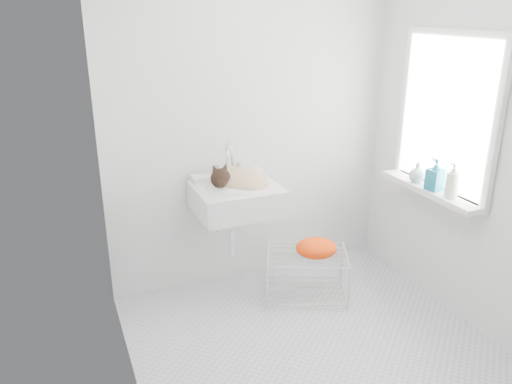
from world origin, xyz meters
name	(u,v)px	position (x,y,z in m)	size (l,w,h in m)	color
floor	(310,341)	(0.00, 0.00, 0.00)	(2.20, 2.00, 0.02)	silver
back_wall	(252,120)	(0.00, 1.00, 1.25)	(2.20, 0.02, 2.50)	silver
right_wall	(470,136)	(1.10, 0.00, 1.25)	(0.02, 2.00, 2.50)	silver
left_wall	(117,178)	(-1.10, 0.00, 1.25)	(0.02, 2.00, 2.50)	silver
window_glass	(448,115)	(1.09, 0.20, 1.35)	(0.01, 0.80, 1.00)	white
window_frame	(446,115)	(1.07, 0.20, 1.35)	(0.04, 0.90, 1.10)	white
windowsill	(430,190)	(1.01, 0.20, 0.83)	(0.16, 0.88, 0.04)	white
sink	(236,186)	(-0.22, 0.74, 0.85)	(0.58, 0.51, 0.23)	silver
faucet	(227,160)	(-0.22, 0.92, 0.99)	(0.21, 0.15, 0.21)	silver
cat	(239,181)	(-0.21, 0.72, 0.89)	(0.45, 0.39, 0.25)	tan
wire_rack	(306,277)	(0.24, 0.51, 0.15)	(0.57, 0.40, 0.34)	silver
towel	(316,252)	(0.28, 0.46, 0.37)	(0.30, 0.21, 0.12)	orange
bottle_a	(450,197)	(1.00, -0.01, 0.85)	(0.08, 0.08, 0.20)	silver
bottle_b	(434,190)	(1.00, 0.15, 0.85)	(0.10, 0.10, 0.22)	teal
bottle_c	(416,182)	(1.00, 0.33, 0.85)	(0.11, 0.11, 0.15)	#ADB7BF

